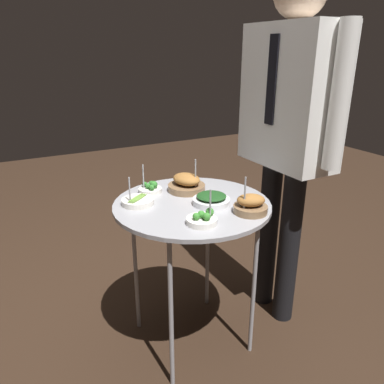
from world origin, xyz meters
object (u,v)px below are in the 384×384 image
at_px(bowl_broccoli_far_rim, 202,219).
at_px(bowl_roast_mid_left, 251,205).
at_px(bowl_spinach_back_left, 211,199).
at_px(bowl_broccoli_near_rim, 150,188).
at_px(bowl_asparagus_front_center, 138,201).
at_px(bowl_roast_front_left, 187,184).
at_px(serving_cart, 192,214).
at_px(waiter_figure, 289,115).

bearing_deg(bowl_broccoli_far_rim, bowl_roast_mid_left, 89.64).
xyz_separation_m(bowl_roast_mid_left, bowl_spinach_back_left, (-0.15, -0.10, -0.01)).
relative_size(bowl_broccoli_near_rim, bowl_spinach_back_left, 0.83).
height_order(bowl_asparagus_front_center, bowl_spinach_back_left, bowl_asparagus_front_center).
height_order(bowl_broccoli_far_rim, bowl_spinach_back_left, bowl_broccoli_far_rim).
relative_size(bowl_roast_front_left, bowl_broccoli_far_rim, 1.28).
bearing_deg(serving_cart, bowl_spinach_back_left, 49.53).
height_order(bowl_asparagus_front_center, bowl_broccoli_far_rim, bowl_broccoli_far_rim).
height_order(bowl_broccoli_near_rim, waiter_figure, waiter_figure).
height_order(bowl_roast_front_left, bowl_broccoli_near_rim, bowl_roast_front_left).
height_order(serving_cart, bowl_broccoli_far_rim, bowl_broccoli_far_rim).
distance_m(bowl_asparagus_front_center, waiter_figure, 0.81).
bearing_deg(waiter_figure, serving_cart, -90.15).
bearing_deg(bowl_broccoli_near_rim, waiter_figure, 71.88).
relative_size(bowl_spinach_back_left, waiter_figure, 0.09).
distance_m(bowl_broccoli_far_rim, waiter_figure, 0.70).
distance_m(bowl_roast_front_left, bowl_roast_mid_left, 0.37).
xyz_separation_m(bowl_roast_front_left, bowl_roast_mid_left, (0.35, 0.11, -0.00)).
relative_size(serving_cart, bowl_asparagus_front_center, 5.24).
height_order(serving_cart, bowl_spinach_back_left, bowl_spinach_back_left).
bearing_deg(bowl_roast_front_left, bowl_asparagus_front_center, -79.78).
xyz_separation_m(bowl_asparagus_front_center, waiter_figure, (0.10, 0.74, 0.33)).
relative_size(bowl_broccoli_far_rim, bowl_spinach_back_left, 0.85).
relative_size(bowl_roast_front_left, bowl_roast_mid_left, 1.09).
xyz_separation_m(bowl_roast_mid_left, bowl_broccoli_near_rim, (-0.41, -0.28, -0.01)).
bearing_deg(bowl_roast_mid_left, bowl_asparagus_front_center, -128.71).
bearing_deg(bowl_broccoli_near_rim, bowl_asparagus_front_center, -43.50).
height_order(bowl_roast_mid_left, bowl_spinach_back_left, bowl_roast_mid_left).
bearing_deg(bowl_spinach_back_left, bowl_broccoli_far_rim, -40.83).
height_order(bowl_spinach_back_left, waiter_figure, waiter_figure).
distance_m(bowl_roast_front_left, bowl_broccoli_near_rim, 0.17).
xyz_separation_m(serving_cart, bowl_roast_front_left, (-0.14, 0.05, 0.09)).
bearing_deg(bowl_spinach_back_left, bowl_roast_front_left, -174.71).
bearing_deg(bowl_asparagus_front_center, waiter_figure, 82.52).
distance_m(serving_cart, bowl_asparagus_front_center, 0.25).
xyz_separation_m(bowl_roast_front_left, bowl_asparagus_front_center, (0.05, -0.27, -0.02)).
bearing_deg(bowl_spinach_back_left, waiter_figure, 96.89).
xyz_separation_m(bowl_broccoli_far_rim, bowl_spinach_back_left, (-0.15, 0.13, 0.00)).
distance_m(bowl_broccoli_far_rim, bowl_broccoli_near_rim, 0.42).
relative_size(bowl_asparagus_front_center, waiter_figure, 0.08).
bearing_deg(bowl_roast_front_left, bowl_spinach_back_left, 5.29).
bearing_deg(serving_cart, bowl_broccoli_near_rim, -151.14).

